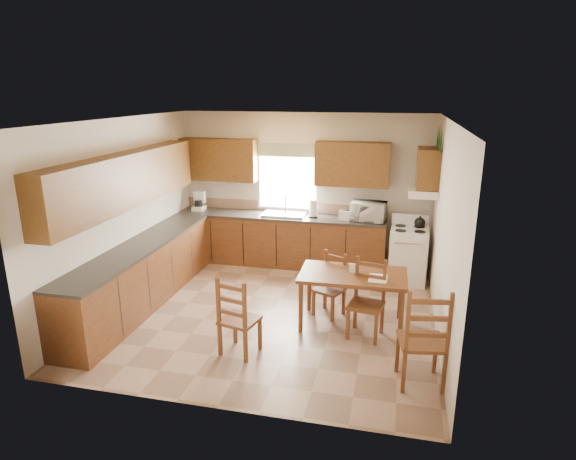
% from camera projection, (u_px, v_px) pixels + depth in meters
% --- Properties ---
extents(floor, '(4.50, 4.50, 0.00)m').
position_uv_depth(floor, '(273.00, 311.00, 6.93)').
color(floor, '#977761').
rests_on(floor, ground).
extents(ceiling, '(4.50, 4.50, 0.00)m').
position_uv_depth(ceiling, '(271.00, 120.00, 6.17)').
color(ceiling, olive).
rests_on(ceiling, floor).
extents(wall_left, '(4.50, 4.50, 0.00)m').
position_uv_depth(wall_left, '(124.00, 212.00, 7.04)').
color(wall_left, beige).
rests_on(wall_left, floor).
extents(wall_right, '(4.50, 4.50, 0.00)m').
position_uv_depth(wall_right, '(445.00, 232.00, 6.07)').
color(wall_right, beige).
rests_on(wall_right, floor).
extents(wall_back, '(4.50, 4.50, 0.00)m').
position_uv_depth(wall_back, '(304.00, 189.00, 8.66)').
color(wall_back, beige).
rests_on(wall_back, floor).
extents(wall_front, '(4.50, 4.50, 0.00)m').
position_uv_depth(wall_front, '(211.00, 284.00, 4.45)').
color(wall_front, beige).
rests_on(wall_front, floor).
extents(lower_cab_back, '(3.75, 0.60, 0.88)m').
position_uv_depth(lower_cab_back, '(280.00, 241.00, 8.71)').
color(lower_cab_back, brown).
rests_on(lower_cab_back, floor).
extents(lower_cab_left, '(0.60, 3.60, 0.88)m').
position_uv_depth(lower_cab_left, '(143.00, 276.00, 7.09)').
color(lower_cab_left, brown).
rests_on(lower_cab_left, floor).
extents(counter_back, '(3.75, 0.63, 0.04)m').
position_uv_depth(counter_back, '(280.00, 216.00, 8.58)').
color(counter_back, '#332E2A').
rests_on(counter_back, lower_cab_back).
extents(counter_left, '(0.63, 3.60, 0.04)m').
position_uv_depth(counter_left, '(140.00, 246.00, 6.96)').
color(counter_left, '#332E2A').
rests_on(counter_left, lower_cab_left).
extents(backsplash, '(3.75, 0.01, 0.18)m').
position_uv_depth(backsplash, '(284.00, 206.00, 8.82)').
color(backsplash, '#856751').
rests_on(backsplash, counter_back).
extents(upper_cab_back_left, '(1.41, 0.33, 0.75)m').
position_uv_depth(upper_cab_back_left, '(219.00, 160.00, 8.69)').
color(upper_cab_back_left, brown).
rests_on(upper_cab_back_left, wall_back).
extents(upper_cab_back_right, '(1.25, 0.33, 0.75)m').
position_uv_depth(upper_cab_back_right, '(352.00, 164.00, 8.17)').
color(upper_cab_back_right, brown).
rests_on(upper_cab_back_right, wall_back).
extents(upper_cab_left, '(0.33, 3.60, 0.75)m').
position_uv_depth(upper_cab_left, '(125.00, 180.00, 6.72)').
color(upper_cab_left, brown).
rests_on(upper_cab_left, wall_left).
extents(upper_cab_stove, '(0.33, 0.62, 0.62)m').
position_uv_depth(upper_cab_stove, '(428.00, 168.00, 7.49)').
color(upper_cab_stove, brown).
rests_on(upper_cab_stove, wall_right).
extents(range_hood, '(0.44, 0.62, 0.12)m').
position_uv_depth(range_hood, '(423.00, 192.00, 7.61)').
color(range_hood, silver).
rests_on(range_hood, wall_right).
extents(window_frame, '(1.13, 0.02, 1.18)m').
position_uv_depth(window_frame, '(288.00, 178.00, 8.64)').
color(window_frame, silver).
rests_on(window_frame, wall_back).
extents(window_pane, '(1.05, 0.01, 1.10)m').
position_uv_depth(window_pane, '(287.00, 178.00, 8.63)').
color(window_pane, white).
rests_on(window_pane, wall_back).
extents(window_valance, '(1.19, 0.01, 0.24)m').
position_uv_depth(window_valance, '(287.00, 150.00, 8.47)').
color(window_valance, '#415F36').
rests_on(window_valance, wall_back).
extents(sink_basin, '(0.75, 0.45, 0.04)m').
position_uv_depth(sink_basin, '(284.00, 214.00, 8.56)').
color(sink_basin, silver).
rests_on(sink_basin, counter_back).
extents(pine_decal_a, '(0.22, 0.22, 0.36)m').
position_uv_depth(pine_decal_a, '(441.00, 139.00, 7.03)').
color(pine_decal_a, '#174619').
rests_on(pine_decal_a, wall_right).
extents(pine_decal_b, '(0.22, 0.22, 0.36)m').
position_uv_depth(pine_decal_b, '(440.00, 134.00, 7.32)').
color(pine_decal_b, '#174619').
rests_on(pine_decal_b, wall_right).
extents(pine_decal_c, '(0.22, 0.22, 0.36)m').
position_uv_depth(pine_decal_c, '(438.00, 135.00, 7.63)').
color(pine_decal_c, '#174619').
rests_on(pine_decal_c, wall_right).
extents(stove, '(0.62, 0.64, 0.88)m').
position_uv_depth(stove, '(408.00, 256.00, 7.92)').
color(stove, silver).
rests_on(stove, floor).
extents(coffeemaker, '(0.20, 0.24, 0.34)m').
position_uv_depth(coffeemaker, '(199.00, 201.00, 8.89)').
color(coffeemaker, silver).
rests_on(coffeemaker, counter_back).
extents(paper_towel, '(0.17, 0.17, 0.31)m').
position_uv_depth(paper_towel, '(313.00, 209.00, 8.40)').
color(paper_towel, white).
rests_on(paper_towel, counter_back).
extents(toaster, '(0.22, 0.17, 0.16)m').
position_uv_depth(toaster, '(345.00, 215.00, 8.25)').
color(toaster, silver).
rests_on(toaster, counter_back).
extents(microwave, '(0.58, 0.45, 0.32)m').
position_uv_depth(microwave, '(369.00, 211.00, 8.20)').
color(microwave, silver).
rests_on(microwave, counter_back).
extents(dining_table, '(1.41, 0.82, 0.75)m').
position_uv_depth(dining_table, '(352.00, 300.00, 6.44)').
color(dining_table, brown).
rests_on(dining_table, floor).
extents(chair_near_left, '(0.50, 0.48, 0.99)m').
position_uv_depth(chair_near_left, '(239.00, 315.00, 5.73)').
color(chair_near_left, brown).
rests_on(chair_near_left, floor).
extents(chair_near_right, '(0.55, 0.53, 1.14)m').
position_uv_depth(chair_near_right, '(422.00, 335.00, 5.10)').
color(chair_near_right, brown).
rests_on(chair_near_right, floor).
extents(chair_far_left, '(0.49, 0.48, 0.89)m').
position_uv_depth(chair_far_left, '(329.00, 285.00, 6.72)').
color(chair_far_left, brown).
rests_on(chair_far_left, floor).
extents(chair_far_right, '(0.49, 0.47, 1.01)m').
position_uv_depth(chair_far_right, '(366.00, 300.00, 6.10)').
color(chair_far_right, brown).
rests_on(chair_far_right, floor).
extents(table_paper, '(0.24, 0.31, 0.00)m').
position_uv_depth(table_paper, '(378.00, 278.00, 6.17)').
color(table_paper, white).
rests_on(table_paper, dining_table).
extents(table_card, '(0.09, 0.03, 0.12)m').
position_uv_depth(table_card, '(353.00, 268.00, 6.35)').
color(table_card, white).
rests_on(table_card, dining_table).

